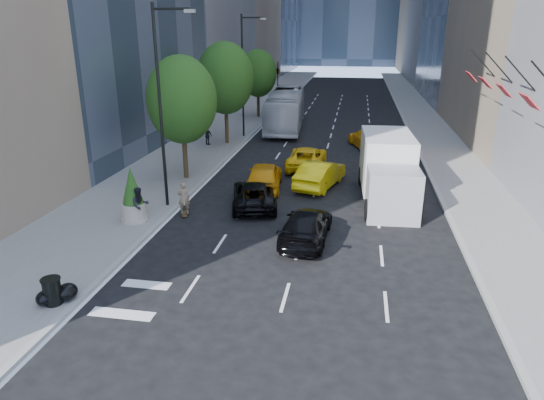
% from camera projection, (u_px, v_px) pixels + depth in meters
% --- Properties ---
extents(ground, '(160.00, 160.00, 0.00)m').
position_uv_depth(ground, '(276.00, 248.00, 21.02)').
color(ground, black).
rests_on(ground, ground).
extents(sidewalk_left, '(6.00, 120.00, 0.15)m').
position_uv_depth(sidewalk_left, '(238.00, 120.00, 50.32)').
color(sidewalk_left, slate).
rests_on(sidewalk_left, ground).
extents(sidewalk_right, '(4.00, 120.00, 0.15)m').
position_uv_depth(sidewalk_right, '(427.00, 126.00, 47.26)').
color(sidewalk_right, slate).
rests_on(sidewalk_right, ground).
extents(lamp_near, '(2.13, 0.22, 10.00)m').
position_uv_depth(lamp_near, '(163.00, 97.00, 23.82)').
color(lamp_near, black).
rests_on(lamp_near, sidewalk_left).
extents(lamp_far, '(2.13, 0.22, 10.00)m').
position_uv_depth(lamp_far, '(245.00, 69.00, 40.54)').
color(lamp_far, black).
rests_on(lamp_far, sidewalk_left).
extents(tree_near, '(4.20, 4.20, 7.46)m').
position_uv_depth(tree_near, '(182.00, 100.00, 28.89)').
color(tree_near, '#322213').
rests_on(tree_near, sidewalk_left).
extents(tree_mid, '(4.50, 4.50, 7.99)m').
position_uv_depth(tree_mid, '(225.00, 78.00, 38.06)').
color(tree_mid, '#322213').
rests_on(tree_mid, sidewalk_left).
extents(tree_far, '(3.90, 3.90, 6.92)m').
position_uv_depth(tree_far, '(258.00, 73.00, 50.37)').
color(tree_far, '#322213').
rests_on(tree_far, sidewalk_left).
extents(traffic_signal, '(2.48, 0.53, 5.20)m').
position_uv_depth(traffic_signal, '(278.00, 71.00, 57.81)').
color(traffic_signal, black).
rests_on(traffic_signal, sidewalk_left).
extents(facade_flags, '(1.85, 13.30, 2.05)m').
position_uv_depth(facade_flags, '(497.00, 83.00, 26.54)').
color(facade_flags, black).
rests_on(facade_flags, ground).
extents(skateboarder, '(0.71, 0.58, 1.67)m').
position_uv_depth(skateboarder, '(184.00, 200.00, 24.37)').
color(skateboarder, '#806C50').
rests_on(skateboarder, ground).
extents(black_sedan_lincoln, '(3.25, 5.23, 1.35)m').
position_uv_depth(black_sedan_lincoln, '(254.00, 194.00, 25.76)').
color(black_sedan_lincoln, black).
rests_on(black_sedan_lincoln, ground).
extents(black_sedan_mercedes, '(2.22, 4.92, 1.40)m').
position_uv_depth(black_sedan_mercedes, '(306.00, 226.00, 21.52)').
color(black_sedan_mercedes, black).
rests_on(black_sedan_mercedes, ground).
extents(taxi_a, '(2.43, 5.01, 1.65)m').
position_uv_depth(taxi_a, '(264.00, 176.00, 28.46)').
color(taxi_a, orange).
rests_on(taxi_a, ground).
extents(taxi_b, '(2.92, 5.11, 1.59)m').
position_uv_depth(taxi_b, '(320.00, 174.00, 28.92)').
color(taxi_b, '#D6BB0B').
rests_on(taxi_b, ground).
extents(taxi_c, '(2.43, 5.23, 1.45)m').
position_uv_depth(taxi_c, '(307.00, 158.00, 32.86)').
color(taxi_c, yellow).
rests_on(taxi_c, ground).
extents(taxi_d, '(3.61, 5.68, 1.53)m').
position_uv_depth(taxi_d, '(369.00, 139.00, 38.42)').
color(taxi_d, '#FFA70D').
rests_on(taxi_d, ground).
extents(city_bus, '(3.91, 12.94, 3.55)m').
position_uv_depth(city_bus, '(286.00, 110.00, 45.77)').
color(city_bus, silver).
rests_on(city_bus, ground).
extents(box_truck, '(3.05, 7.48, 3.51)m').
position_uv_depth(box_truck, '(388.00, 169.00, 26.27)').
color(box_truck, silver).
rests_on(box_truck, ground).
extents(pedestrian_a, '(1.09, 1.07, 1.77)m').
position_uv_depth(pedestrian_a, '(140.00, 205.00, 23.07)').
color(pedestrian_a, black).
rests_on(pedestrian_a, sidewalk_left).
extents(pedestrian_b, '(0.98, 0.72, 1.54)m').
position_uv_depth(pedestrian_b, '(208.00, 135.00, 38.81)').
color(pedestrian_b, black).
rests_on(pedestrian_b, sidewalk_left).
extents(trash_can, '(0.60, 0.60, 0.91)m').
position_uv_depth(trash_can, '(52.00, 292.00, 16.32)').
color(trash_can, black).
rests_on(trash_can, sidewalk_left).
extents(planter_shrub, '(1.12, 1.12, 2.70)m').
position_uv_depth(planter_shrub, '(133.00, 196.00, 23.19)').
color(planter_shrub, '#B1A493').
rests_on(planter_shrub, sidewalk_left).
extents(garbage_bags, '(1.19, 1.15, 0.59)m').
position_uv_depth(garbage_bags, '(58.00, 294.00, 16.50)').
color(garbage_bags, black).
rests_on(garbage_bags, sidewalk_left).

